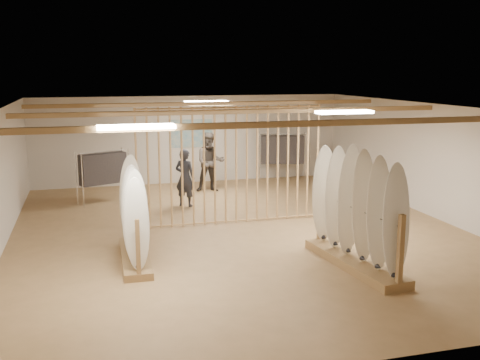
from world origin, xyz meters
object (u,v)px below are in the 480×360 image
object	(u,v)px
rack_right	(356,228)
clothing_rack_b	(282,150)
shopper_b	(210,158)
clothing_rack_a	(103,169)
shopper_a	(185,174)
rack_left	(134,229)

from	to	relation	value
rack_right	clothing_rack_b	world-z (taller)	rack_right
shopper_b	clothing_rack_b	bearing A→B (deg)	28.06
clothing_rack_b	shopper_b	distance (m)	2.82
clothing_rack_a	shopper_b	size ratio (longest dim) A/B	0.73
clothing_rack_a	shopper_b	world-z (taller)	shopper_b
clothing_rack_a	clothing_rack_b	bearing A→B (deg)	-8.17
shopper_b	clothing_rack_a	bearing A→B (deg)	-160.30
clothing_rack_b	shopper_a	bearing A→B (deg)	-128.63
rack_left	clothing_rack_b	world-z (taller)	rack_left
clothing_rack_a	rack_left	bearing A→B (deg)	-109.68
shopper_a	rack_right	bearing A→B (deg)	150.42
rack_right	shopper_b	xyz separation A→B (m)	(-1.17, 7.18, 0.26)
rack_right	shopper_a	world-z (taller)	rack_right
clothing_rack_b	shopper_b	bearing A→B (deg)	-143.74
clothing_rack_a	clothing_rack_b	distance (m)	6.02
rack_right	shopper_b	bearing A→B (deg)	92.99
clothing_rack_b	shopper_b	world-z (taller)	shopper_b
shopper_a	shopper_b	size ratio (longest dim) A/B	0.87
rack_right	shopper_b	size ratio (longest dim) A/B	1.37
clothing_rack_a	clothing_rack_b	xyz separation A→B (m)	(5.79, 1.65, 0.09)
shopper_b	rack_right	bearing A→B (deg)	-73.09
clothing_rack_a	shopper_a	xyz separation A→B (m)	(2.10, -0.98, -0.08)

